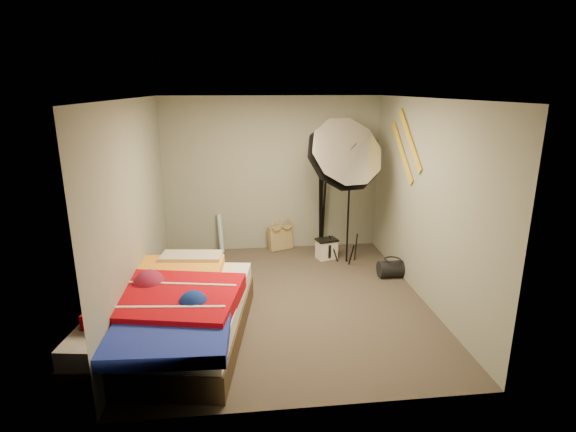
{
  "coord_description": "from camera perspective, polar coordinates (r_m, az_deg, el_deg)",
  "views": [
    {
      "loc": [
        -0.56,
        -5.18,
        2.62
      ],
      "look_at": [
        0.1,
        0.6,
        0.95
      ],
      "focal_mm": 28.0,
      "sensor_mm": 36.0,
      "label": 1
    }
  ],
  "objects": [
    {
      "name": "wall_back",
      "position": [
        7.33,
        -2.03,
        5.24
      ],
      "size": [
        3.5,
        0.0,
        3.5
      ],
      "primitive_type": "plane",
      "rotation": [
        1.57,
        0.0,
        0.0
      ],
      "color": "gray",
      "rests_on": "floor"
    },
    {
      "name": "ceiling",
      "position": [
        5.21,
        -0.35,
        14.7
      ],
      "size": [
        4.0,
        4.0,
        0.0
      ],
      "primitive_type": "plane",
      "rotation": [
        3.14,
        0.0,
        0.0
      ],
      "color": "silver",
      "rests_on": "wall_back"
    },
    {
      "name": "wall_front",
      "position": [
        3.51,
        3.23,
        -7.01
      ],
      "size": [
        3.5,
        0.0,
        3.5
      ],
      "primitive_type": "plane",
      "rotation": [
        -1.57,
        0.0,
        0.0
      ],
      "color": "gray",
      "rests_on": "floor"
    },
    {
      "name": "wrapping_roll",
      "position": [
        7.45,
        -8.57,
        -2.19
      ],
      "size": [
        0.13,
        0.19,
        0.63
      ],
      "primitive_type": "cylinder",
      "rotation": [
        -0.17,
        0.0,
        0.34
      ],
      "color": "#62B5D0",
      "rests_on": "floor"
    },
    {
      "name": "floor",
      "position": [
        5.83,
        -0.31,
        -10.68
      ],
      "size": [
        4.0,
        4.0,
        0.0
      ],
      "primitive_type": "plane",
      "color": "#4C453A",
      "rests_on": "ground"
    },
    {
      "name": "camera_tripod",
      "position": [
        7.4,
        4.3,
        1.77
      ],
      "size": [
        0.09,
        0.09,
        1.4
      ],
      "color": "black",
      "rests_on": "floor"
    },
    {
      "name": "photo_umbrella",
      "position": [
        6.47,
        6.98,
        7.53
      ],
      "size": [
        1.29,
        0.97,
        2.34
      ],
      "color": "black",
      "rests_on": "floor"
    },
    {
      "name": "duffel_bag",
      "position": [
        6.64,
        13.07,
        -6.55
      ],
      "size": [
        0.4,
        0.25,
        0.24
      ],
      "primitive_type": "cylinder",
      "rotation": [
        0.0,
        1.57,
        0.03
      ],
      "color": "black",
      "rests_on": "floor"
    },
    {
      "name": "wall_right",
      "position": [
        5.83,
        17.03,
        1.72
      ],
      "size": [
        0.0,
        4.0,
        4.0
      ],
      "primitive_type": "plane",
      "rotation": [
        1.57,
        0.0,
        -1.57
      ],
      "color": "gray",
      "rests_on": "floor"
    },
    {
      "name": "wall_stripe_lower",
      "position": [
        6.51,
        14.29,
        7.85
      ],
      "size": [
        0.02,
        0.91,
        0.78
      ],
      "primitive_type": "cube",
      "rotation": [
        0.7,
        0.0,
        0.0
      ],
      "color": "gold",
      "rests_on": "wall_right"
    },
    {
      "name": "camera_case",
      "position": [
        7.16,
        4.91,
        -4.24
      ],
      "size": [
        0.34,
        0.28,
        0.3
      ],
      "primitive_type": "cube",
      "rotation": [
        0.0,
        0.0,
        0.26
      ],
      "color": "white",
      "rests_on": "floor"
    },
    {
      "name": "wall_left",
      "position": [
        5.49,
        -18.82,
        0.69
      ],
      "size": [
        0.0,
        4.0,
        4.0
      ],
      "primitive_type": "plane",
      "rotation": [
        1.57,
        0.0,
        1.57
      ],
      "color": "gray",
      "rests_on": "floor"
    },
    {
      "name": "bed",
      "position": [
        5.04,
        -14.43,
        -11.73
      ],
      "size": [
        1.79,
        2.43,
        0.63
      ],
      "color": "#453323",
      "rests_on": "floor"
    },
    {
      "name": "tote_bag",
      "position": [
        7.51,
        -1.0,
        -2.76
      ],
      "size": [
        0.44,
        0.31,
        0.42
      ],
      "primitive_type": "cube",
      "rotation": [
        -0.14,
        0.0,
        0.38
      ],
      "color": "tan",
      "rests_on": "floor"
    },
    {
      "name": "wall_stripe_upper",
      "position": [
        6.25,
        15.22,
        9.32
      ],
      "size": [
        0.02,
        0.91,
        0.78
      ],
      "primitive_type": "cube",
      "rotation": [
        0.7,
        0.0,
        0.0
      ],
      "color": "gold",
      "rests_on": "wall_right"
    }
  ]
}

